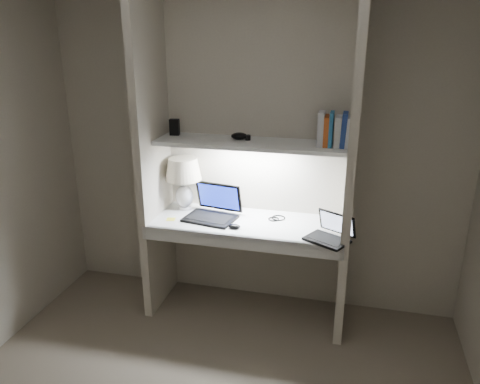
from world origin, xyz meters
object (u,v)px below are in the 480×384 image
(book_row, at_px, (334,130))
(speaker, at_px, (234,202))
(laptop_netbook, at_px, (330,234))
(table_lamp, at_px, (184,175))
(laptop_main, at_px, (213,210))

(book_row, bearing_deg, speaker, 172.12)
(laptop_netbook, bearing_deg, table_lamp, -166.02)
(laptop_netbook, xyz_separation_m, book_row, (-0.04, 0.27, 0.67))
(laptop_netbook, distance_m, speaker, 0.87)
(book_row, bearing_deg, laptop_netbook, -82.57)
(speaker, bearing_deg, laptop_netbook, -28.54)
(laptop_netbook, bearing_deg, book_row, 126.29)
(laptop_netbook, height_order, speaker, laptop_netbook)
(table_lamp, distance_m, speaker, 0.45)
(table_lamp, height_order, book_row, book_row)
(laptop_main, height_order, speaker, laptop_main)
(speaker, height_order, book_row, book_row)
(laptop_main, distance_m, speaker, 0.21)
(table_lamp, xyz_separation_m, laptop_netbook, (1.18, -0.31, -0.24))
(laptop_main, bearing_deg, speaker, 66.19)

